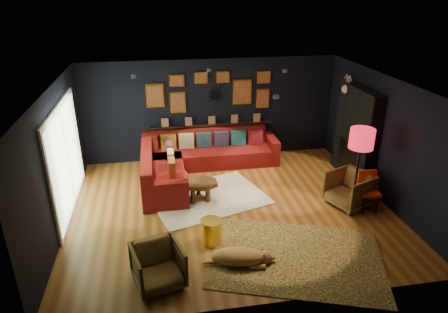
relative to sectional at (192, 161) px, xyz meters
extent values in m
plane|color=#9A642D|center=(0.61, -1.81, -0.32)|extent=(6.50, 6.50, 0.00)
plane|color=black|center=(0.61, 0.94, 0.98)|extent=(6.50, 0.00, 6.50)
plane|color=black|center=(0.61, -4.56, 0.98)|extent=(6.50, 0.00, 6.50)
plane|color=black|center=(-2.64, -1.81, 0.98)|extent=(0.00, 5.50, 5.50)
plane|color=black|center=(3.86, -1.81, 0.98)|extent=(0.00, 5.50, 5.50)
plane|color=white|center=(0.61, -1.81, 2.28)|extent=(6.50, 6.50, 0.00)
cube|color=maroon|center=(0.41, 0.44, -0.11)|extent=(3.20, 0.95, 0.42)
cube|color=maroon|center=(0.41, 0.80, 0.31)|extent=(3.20, 0.24, 0.46)
cube|color=maroon|center=(2.11, 0.44, 0.00)|extent=(0.22, 0.95, 0.64)
cube|color=maroon|center=(-0.71, -0.66, -0.11)|extent=(0.95, 2.20, 0.42)
cube|color=maroon|center=(-1.07, -0.66, 0.31)|extent=(0.24, 2.20, 0.46)
cube|color=maroon|center=(-0.71, -1.66, 0.00)|extent=(0.95, 0.22, 0.64)
cube|color=maroon|center=(-0.99, 0.59, 0.30)|extent=(0.38, 0.14, 0.38)
cube|color=#B27B2C|center=(-0.54, 0.59, 0.30)|extent=(0.38, 0.14, 0.38)
cube|color=#C0BE92|center=(-0.09, 0.59, 0.30)|extent=(0.38, 0.14, 0.38)
cube|color=#223B4F|center=(0.36, 0.59, 0.30)|extent=(0.38, 0.14, 0.38)
cube|color=#2B2B48|center=(0.81, 0.59, 0.30)|extent=(0.38, 0.14, 0.38)
cube|color=#185563|center=(1.26, 0.59, 0.30)|extent=(0.38, 0.14, 0.38)
cube|color=maroon|center=(1.71, 0.59, 0.30)|extent=(0.38, 0.14, 0.38)
cube|color=#522349|center=(-0.53, 0.04, 0.30)|extent=(0.14, 0.38, 0.38)
cube|color=tan|center=(-0.53, -0.46, 0.30)|extent=(0.14, 0.38, 0.38)
cube|color=#A15422|center=(-0.53, -0.96, 0.30)|extent=(0.14, 0.38, 0.38)
cube|color=black|center=(0.61, 0.87, 0.60)|extent=(3.20, 0.12, 0.04)
cube|color=yellow|center=(-0.79, 0.91, 1.43)|extent=(0.45, 0.03, 0.60)
cube|color=#AA6737|center=(-0.79, 0.89, 1.43)|extent=(0.38, 0.01, 0.51)
cube|color=yellow|center=(-0.24, 0.91, 1.23)|extent=(0.40, 0.03, 0.55)
cube|color=#AA6737|center=(-0.24, 0.89, 1.23)|extent=(0.34, 0.01, 0.47)
cube|color=yellow|center=(-0.24, 0.91, 1.78)|extent=(0.38, 0.03, 0.30)
cube|color=#AA6737|center=(-0.24, 0.89, 1.78)|extent=(0.32, 0.01, 0.25)
cube|color=yellow|center=(1.41, 0.91, 1.43)|extent=(0.50, 0.03, 0.65)
cube|color=#AA6737|center=(1.41, 0.89, 1.43)|extent=(0.42, 0.01, 0.55)
cube|color=yellow|center=(1.96, 0.91, 1.23)|extent=(0.35, 0.03, 0.50)
cube|color=#AA6737|center=(1.96, 0.89, 1.23)|extent=(0.30, 0.01, 0.42)
cube|color=yellow|center=(1.96, 0.91, 1.78)|extent=(0.35, 0.03, 0.30)
cube|color=#AA6737|center=(1.96, 0.89, 1.78)|extent=(0.30, 0.01, 0.25)
cube|color=yellow|center=(0.36, 0.91, 1.83)|extent=(0.35, 0.03, 0.30)
cube|color=#AA6737|center=(0.36, 0.89, 1.83)|extent=(0.30, 0.01, 0.25)
cube|color=yellow|center=(0.91, 0.91, 1.83)|extent=(0.35, 0.03, 0.30)
cube|color=#AA6737|center=(0.91, 0.89, 1.83)|extent=(0.30, 0.01, 0.25)
cylinder|color=silver|center=(0.71, 0.91, 1.38)|extent=(0.28, 0.03, 0.28)
cone|color=yellow|center=(0.93, 0.91, 1.38)|extent=(0.03, 0.16, 0.03)
cone|color=yellow|center=(0.92, 0.91, 1.46)|extent=(0.04, 0.16, 0.04)
cone|color=yellow|center=(0.87, 0.91, 1.53)|extent=(0.04, 0.16, 0.04)
cone|color=yellow|center=(0.80, 0.91, 1.58)|extent=(0.04, 0.16, 0.04)
cone|color=yellow|center=(0.71, 0.91, 1.60)|extent=(0.03, 0.16, 0.03)
cone|color=yellow|center=(0.63, 0.91, 1.58)|extent=(0.04, 0.16, 0.04)
cone|color=yellow|center=(0.56, 0.91, 1.53)|extent=(0.04, 0.16, 0.04)
cone|color=yellow|center=(0.51, 0.91, 1.46)|extent=(0.04, 0.16, 0.04)
cone|color=yellow|center=(0.49, 0.91, 1.38)|extent=(0.03, 0.16, 0.03)
cone|color=yellow|center=(0.51, 0.91, 1.29)|extent=(0.04, 0.16, 0.04)
cone|color=yellow|center=(0.56, 0.91, 1.22)|extent=(0.04, 0.16, 0.04)
cone|color=yellow|center=(0.63, 0.91, 1.17)|extent=(0.04, 0.16, 0.04)
cone|color=yellow|center=(0.71, 0.91, 1.16)|extent=(0.03, 0.16, 0.03)
cone|color=yellow|center=(0.80, 0.91, 1.17)|extent=(0.04, 0.16, 0.04)
cone|color=yellow|center=(0.87, 0.91, 1.22)|extent=(0.04, 0.16, 0.04)
cone|color=yellow|center=(0.92, 0.91, 1.29)|extent=(0.04, 0.16, 0.04)
cube|color=black|center=(3.71, -0.91, 0.78)|extent=(0.30, 1.60, 2.20)
cube|color=black|center=(3.65, -0.91, 0.13)|extent=(0.20, 0.80, 0.90)
cone|color=white|center=(3.80, -0.41, 1.73)|extent=(0.35, 0.28, 0.28)
sphere|color=white|center=(3.58, -0.41, 1.73)|extent=(0.20, 0.20, 0.20)
cylinder|color=white|center=(3.60, -0.47, 1.90)|extent=(0.02, 0.10, 0.28)
cylinder|color=white|center=(3.60, -0.35, 1.90)|extent=(0.02, 0.10, 0.28)
cube|color=white|center=(-2.61, -1.21, 0.78)|extent=(0.04, 2.80, 2.20)
cube|color=#B1D1A0|center=(-2.58, -1.21, 0.78)|extent=(0.01, 2.60, 2.00)
cube|color=white|center=(-2.58, -1.21, 0.78)|extent=(0.02, 0.06, 2.00)
cylinder|color=black|center=(-1.19, -0.61, 2.24)|extent=(0.10, 0.10, 0.06)
cylinder|color=black|center=(0.41, -0.21, 2.24)|extent=(0.10, 0.10, 0.06)
cylinder|color=black|center=(2.01, -0.61, 2.24)|extent=(0.10, 0.10, 0.06)
cylinder|color=black|center=(1.21, -2.61, 2.24)|extent=(0.10, 0.10, 0.06)
cube|color=white|center=(0.20, -1.34, -0.31)|extent=(2.77, 2.35, 0.03)
cube|color=#D7B25C|center=(1.41, -3.61, -0.31)|extent=(3.36, 2.86, 0.02)
cylinder|color=#582F16|center=(-0.14, -1.52, -0.12)|extent=(0.10, 0.10, 0.33)
cylinder|color=#582F16|center=(0.17, -1.52, -0.12)|extent=(0.10, 0.10, 0.33)
cylinder|color=#582F16|center=(0.01, -1.15, -0.12)|extent=(0.10, 0.10, 0.33)
cylinder|color=#A71D1B|center=(-0.48, -0.84, -0.10)|extent=(0.57, 0.57, 0.37)
imported|color=gold|center=(-0.91, -3.86, 0.05)|extent=(0.88, 0.85, 0.74)
imported|color=gold|center=(3.06, -2.10, 0.08)|extent=(0.98, 1.01, 0.80)
cylinder|color=yellow|center=(0.04, -2.93, -0.09)|extent=(0.38, 0.38, 0.47)
cylinder|color=black|center=(3.21, -2.47, -0.12)|extent=(0.03, 0.03, 0.40)
cylinder|color=black|center=(3.50, -2.50, -0.12)|extent=(0.03, 0.03, 0.40)
cylinder|color=black|center=(3.23, -2.19, -0.12)|extent=(0.03, 0.03, 0.40)
cylinder|color=black|center=(3.52, -2.21, -0.12)|extent=(0.03, 0.03, 0.40)
cube|color=#E84914|center=(3.36, -2.34, 0.08)|extent=(0.42, 0.42, 0.06)
cube|color=#E84914|center=(3.38, -2.18, 0.30)|extent=(0.39, 0.08, 0.39)
cylinder|color=black|center=(3.11, -2.22, -0.30)|extent=(0.29, 0.29, 0.04)
cylinder|color=black|center=(3.11, -2.22, 0.42)|extent=(0.04, 0.04, 1.40)
cylinder|color=red|center=(3.11, -2.22, 1.22)|extent=(0.48, 0.48, 0.39)
camera|label=1|loc=(-0.76, -8.87, 3.99)|focal=32.00mm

